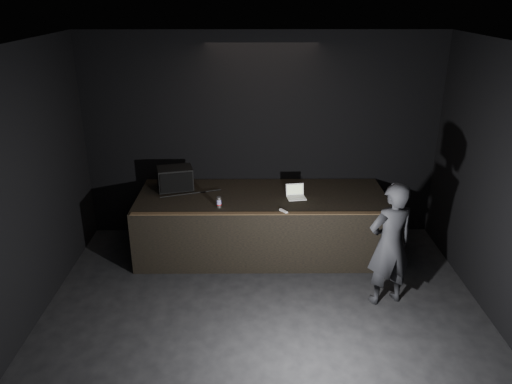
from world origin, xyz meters
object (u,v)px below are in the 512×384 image
object	(u,v)px
stage_monitor	(175,178)
beer_can	(219,202)
laptop	(296,194)
person	(390,244)
stage_riser	(262,223)

from	to	relation	value
stage_monitor	beer_can	distance (m)	1.08
laptop	beer_can	bearing A→B (deg)	-170.16
person	laptop	bearing A→B (deg)	-66.55
stage_riser	laptop	xyz separation A→B (m)	(0.53, -0.08, 0.55)
person	beer_can	bearing A→B (deg)	-39.30
laptop	beer_can	distance (m)	1.26
stage_monitor	beer_can	world-z (taller)	stage_monitor
beer_can	person	xyz separation A→B (m)	(2.36, -1.00, -0.20)
stage_monitor	laptop	size ratio (longest dim) A/B	1.98
beer_can	person	distance (m)	2.57
laptop	person	size ratio (longest dim) A/B	0.18
stage_riser	person	distance (m)	2.28
stage_riser	laptop	distance (m)	0.77
stage_monitor	person	size ratio (longest dim) A/B	0.36
stage_riser	beer_can	xyz separation A→B (m)	(-0.66, -0.47, 0.59)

